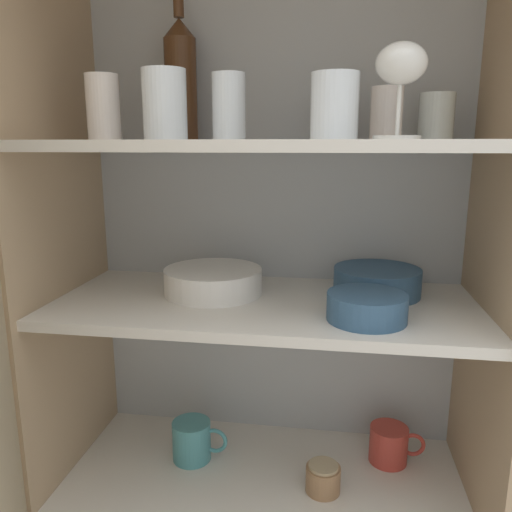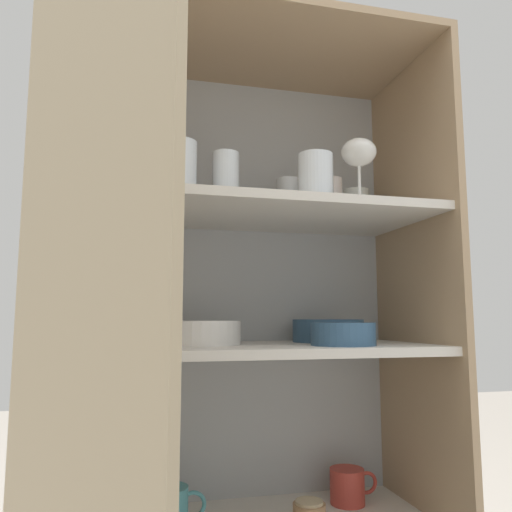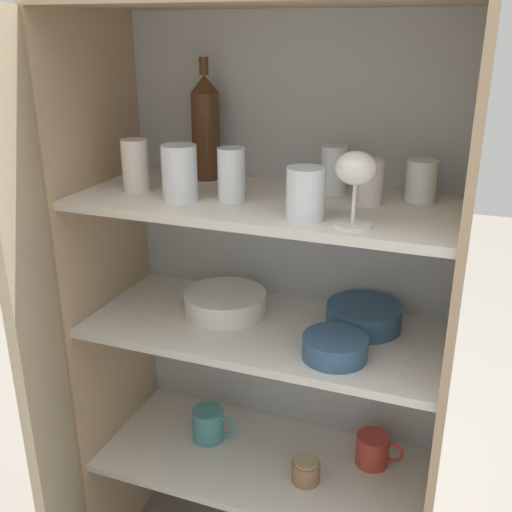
{
  "view_description": "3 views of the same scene",
  "coord_description": "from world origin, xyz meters",
  "px_view_note": "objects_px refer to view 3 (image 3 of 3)",
  "views": [
    {
      "loc": [
        0.13,
        -0.77,
        1.06
      ],
      "look_at": [
        -0.02,
        0.18,
        0.85
      ],
      "focal_mm": 35.0,
      "sensor_mm": 36.0,
      "label": 1
    },
    {
      "loc": [
        -0.25,
        -0.94,
        0.81
      ],
      "look_at": [
        0.02,
        0.19,
        0.96
      ],
      "focal_mm": 35.0,
      "sensor_mm": 36.0,
      "label": 2
    },
    {
      "loc": [
        0.44,
        -1.03,
        1.43
      ],
      "look_at": [
        -0.02,
        0.19,
        0.93
      ],
      "focal_mm": 42.0,
      "sensor_mm": 36.0,
      "label": 3
    }
  ],
  "objects_px": {
    "plate_stack_white": "(225,302)",
    "storage_jar": "(306,471)",
    "wine_bottle": "(206,127)",
    "serving_bowl_small": "(335,346)",
    "mixing_bowl_large": "(364,315)",
    "coffee_mug_primary": "(373,450)"
  },
  "relations": [
    {
      "from": "plate_stack_white",
      "to": "storage_jar",
      "type": "xyz_separation_m",
      "value": [
        0.24,
        -0.07,
        -0.39
      ]
    },
    {
      "from": "plate_stack_white",
      "to": "coffee_mug_primary",
      "type": "relative_size",
      "value": 1.68
    },
    {
      "from": "mixing_bowl_large",
      "to": "serving_bowl_small",
      "type": "bearing_deg",
      "value": -100.49
    },
    {
      "from": "serving_bowl_small",
      "to": "storage_jar",
      "type": "bearing_deg",
      "value": 145.14
    },
    {
      "from": "plate_stack_white",
      "to": "storage_jar",
      "type": "bearing_deg",
      "value": -16.83
    },
    {
      "from": "serving_bowl_small",
      "to": "storage_jar",
      "type": "distance_m",
      "value": 0.4
    },
    {
      "from": "serving_bowl_small",
      "to": "storage_jar",
      "type": "relative_size",
      "value": 1.99
    },
    {
      "from": "plate_stack_white",
      "to": "coffee_mug_primary",
      "type": "height_order",
      "value": "plate_stack_white"
    },
    {
      "from": "wine_bottle",
      "to": "mixing_bowl_large",
      "type": "xyz_separation_m",
      "value": [
        0.43,
        -0.05,
        -0.41
      ]
    },
    {
      "from": "mixing_bowl_large",
      "to": "coffee_mug_primary",
      "type": "height_order",
      "value": "mixing_bowl_large"
    },
    {
      "from": "wine_bottle",
      "to": "serving_bowl_small",
      "type": "relative_size",
      "value": 2.04
    },
    {
      "from": "wine_bottle",
      "to": "storage_jar",
      "type": "distance_m",
      "value": 0.89
    },
    {
      "from": "serving_bowl_small",
      "to": "coffee_mug_primary",
      "type": "xyz_separation_m",
      "value": [
        0.08,
        0.17,
        -0.38
      ]
    },
    {
      "from": "wine_bottle",
      "to": "coffee_mug_primary",
      "type": "bearing_deg",
      "value": -5.46
    },
    {
      "from": "coffee_mug_primary",
      "to": "serving_bowl_small",
      "type": "bearing_deg",
      "value": -114.7
    },
    {
      "from": "mixing_bowl_large",
      "to": "storage_jar",
      "type": "bearing_deg",
      "value": -129.68
    },
    {
      "from": "plate_stack_white",
      "to": "coffee_mug_primary",
      "type": "distance_m",
      "value": 0.55
    },
    {
      "from": "wine_bottle",
      "to": "plate_stack_white",
      "type": "relative_size",
      "value": 1.42
    },
    {
      "from": "plate_stack_white",
      "to": "serving_bowl_small",
      "type": "distance_m",
      "value": 0.33
    },
    {
      "from": "mixing_bowl_large",
      "to": "serving_bowl_small",
      "type": "xyz_separation_m",
      "value": [
        -0.03,
        -0.17,
        -0.0
      ]
    },
    {
      "from": "mixing_bowl_large",
      "to": "storage_jar",
      "type": "distance_m",
      "value": 0.43
    },
    {
      "from": "serving_bowl_small",
      "to": "storage_jar",
      "type": "xyz_separation_m",
      "value": [
        -0.07,
        0.05,
        -0.39
      ]
    }
  ]
}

